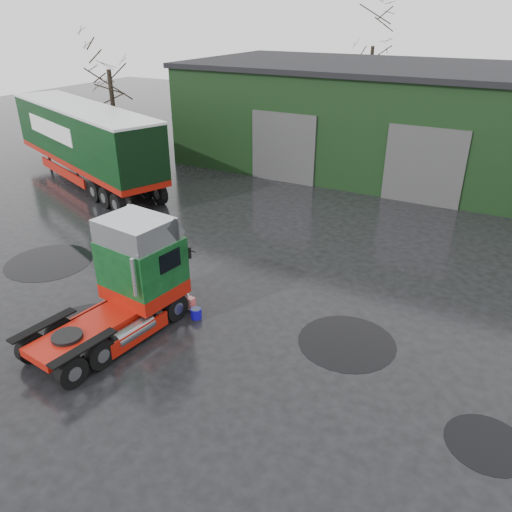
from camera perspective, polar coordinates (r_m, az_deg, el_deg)
The scene contains 11 objects.
ground at distance 16.43m, azimuth 0.52°, elevation -7.68°, with size 100.00×100.00×0.00m, color black.
warehouse at distance 32.89m, azimuth 21.12°, elevation 14.02°, with size 32.40×12.40×6.30m.
hero_tractor at distance 15.45m, azimuth -17.17°, elevation -3.61°, with size 2.43×5.73×3.56m, color #0D3C18, non-canonical shape.
trailer_left at distance 31.10m, azimuth -18.92°, elevation 11.95°, with size 2.92×14.27×4.43m, color silver, non-canonical shape.
wash_bucket at distance 16.72m, azimuth -6.86°, elevation -6.52°, with size 0.37×0.37×0.34m, color #1107A3.
tree_left at distance 33.91m, azimuth -16.12°, elevation 16.94°, with size 4.40×4.40×8.50m, color black, non-canonical shape.
tree_back_a at distance 44.05m, azimuth 12.94°, elevation 19.87°, with size 4.40×4.40×9.50m, color black, non-canonical shape.
puddle_0 at distance 17.02m, azimuth -18.56°, elevation -7.90°, with size 3.15×3.15×0.01m, color black.
puddle_1 at distance 15.81m, azimuth 10.33°, elevation -9.69°, with size 3.00×3.00×0.01m, color black.
puddle_2 at distance 21.90m, azimuth -22.60°, elevation -0.65°, with size 3.43×3.43×0.01m, color black.
puddle_3 at distance 13.68m, azimuth 24.89°, elevation -18.89°, with size 1.95×1.95×0.01m, color black.
Camera 1 is at (6.41, -12.03, 9.17)m, focal length 35.00 mm.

